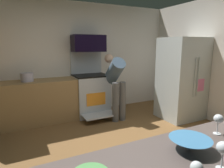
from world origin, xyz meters
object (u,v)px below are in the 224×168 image
(wine_glass_near, at_px, (223,149))
(stock_pot, at_px, (27,77))
(microwave, at_px, (88,43))
(oven_range, at_px, (91,93))
(person_cook, at_px, (115,81))
(mixing_bowl_prep, at_px, (190,144))
(wine_glass_mid, at_px, (218,120))
(refrigerator, at_px, (182,79))

(wine_glass_near, bearing_deg, stock_pot, 103.16)
(microwave, relative_size, stock_pot, 3.01)
(stock_pot, bearing_deg, oven_range, -0.65)
(person_cook, height_order, mixing_bowl_prep, person_cook)
(microwave, distance_m, mixing_bowl_prep, 3.54)
(wine_glass_mid, bearing_deg, person_cook, 79.81)
(microwave, bearing_deg, wine_glass_near, -97.87)
(person_cook, bearing_deg, stock_pot, 163.88)
(wine_glass_mid, bearing_deg, mixing_bowl_prep, -169.13)
(microwave, distance_m, wine_glass_mid, 3.42)
(microwave, xyz_separation_m, refrigerator, (1.74, -1.18, -0.77))
(oven_range, bearing_deg, mixing_bowl_prep, -98.50)
(refrigerator, height_order, person_cook, refrigerator)
(oven_range, height_order, stock_pot, oven_range)
(refrigerator, relative_size, mixing_bowl_prep, 6.18)
(microwave, relative_size, wine_glass_near, 4.26)
(refrigerator, xyz_separation_m, stock_pot, (-3.09, 1.10, 0.10))
(wine_glass_mid, bearing_deg, stock_pot, 110.80)
(wine_glass_near, height_order, stock_pot, stock_pot)
(refrigerator, bearing_deg, oven_range, 148.03)
(refrigerator, bearing_deg, mixing_bowl_prep, -134.75)
(oven_range, bearing_deg, stock_pot, 179.35)
(wine_glass_near, xyz_separation_m, wine_glass_mid, (0.40, 0.32, -0.01))
(refrigerator, xyz_separation_m, mixing_bowl_prep, (-2.24, -2.26, 0.05))
(refrigerator, height_order, stock_pot, refrigerator)
(oven_range, bearing_deg, wine_glass_near, -98.08)
(wine_glass_mid, relative_size, stock_pot, 0.68)
(oven_range, relative_size, person_cook, 1.03)
(person_cook, xyz_separation_m, stock_pot, (-1.74, 0.50, 0.13))
(oven_range, height_order, wine_glass_mid, oven_range)
(person_cook, xyz_separation_m, wine_glass_mid, (-0.50, -2.77, 0.16))
(oven_range, xyz_separation_m, mixing_bowl_prep, (-0.50, -3.34, 0.44))
(person_cook, bearing_deg, mixing_bowl_prep, -107.42)
(wine_glass_mid, xyz_separation_m, stock_pot, (-1.25, 3.28, -0.04))
(oven_range, relative_size, refrigerator, 0.83)
(microwave, distance_m, refrigerator, 2.24)
(person_cook, relative_size, mixing_bowl_prep, 4.95)
(refrigerator, height_order, mixing_bowl_prep, refrigerator)
(microwave, bearing_deg, person_cook, -55.93)
(wine_glass_near, bearing_deg, refrigerator, 48.05)
(refrigerator, xyz_separation_m, wine_glass_mid, (-1.84, -2.18, 0.14))
(oven_range, xyz_separation_m, person_cook, (0.39, -0.49, 0.36))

